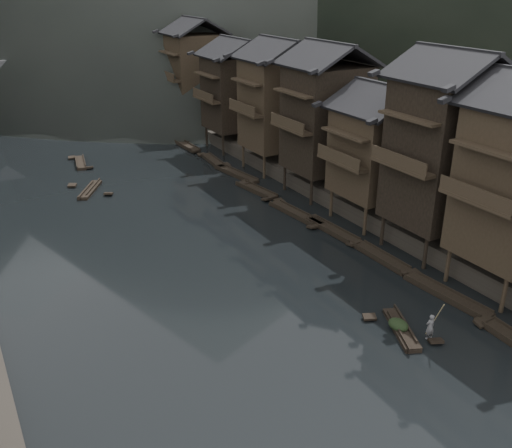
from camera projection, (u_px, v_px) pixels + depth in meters
water at (290, 349)px, 33.75m from camera, size 300.00×300.00×0.00m
right_bank at (347, 124)px, 81.08m from camera, size 40.00×200.00×1.80m
stilt_houses at (335, 107)px, 53.62m from camera, size 9.00×67.60×15.90m
moored_sampans at (261, 189)px, 58.38m from camera, size 2.91×67.87×0.47m
midriver_boats at (73, 143)px, 74.45m from camera, size 10.47×41.87×0.45m
stone_bridge at (44, 81)px, 89.23m from camera, size 40.00×6.00×9.00m
hero_sampan at (401, 329)px, 35.30m from camera, size 2.77×4.85×0.43m
cargo_heap at (399, 320)px, 35.20m from camera, size 1.09×1.42×0.65m
boatman at (431, 323)px, 33.93m from camera, size 0.66×0.48×1.67m
bamboo_pole at (439, 284)px, 32.97m from camera, size 0.71×1.81×3.59m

